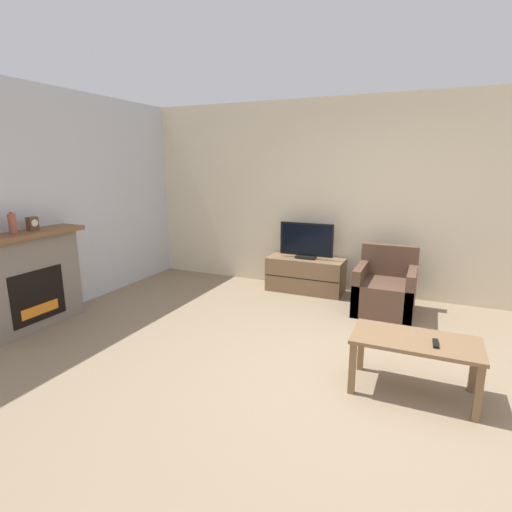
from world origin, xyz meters
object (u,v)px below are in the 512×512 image
object	(u,v)px
fireplace	(28,280)
mantel_vase_centre_left	(12,223)
mantel_clock	(32,224)
tv_stand	(305,275)
tv	(306,242)
armchair	(385,290)
remote	(436,343)
coffee_table	(415,347)

from	to	relation	value
fireplace	mantel_vase_centre_left	xyz separation A→B (m)	(0.02, -0.10, 0.65)
mantel_clock	mantel_vase_centre_left	bearing A→B (deg)	-90.19
tv_stand	tv	xyz separation A→B (m)	(-0.00, -0.00, 0.48)
tv	armchair	bearing A→B (deg)	-17.80
armchair	tv_stand	bearing A→B (deg)	162.11
mantel_clock	remote	size ratio (longest dim) A/B	0.99
mantel_vase_centre_left	tv	xyz separation A→B (m)	(2.41, 2.62, -0.48)
fireplace	tv	bearing A→B (deg)	46.17
fireplace	tv_stand	world-z (taller)	fireplace
fireplace	coffee_table	world-z (taller)	fireplace
armchair	remote	world-z (taller)	armchair
mantel_vase_centre_left	tv_stand	distance (m)	3.69
mantel_clock	remote	world-z (taller)	mantel_clock
remote	coffee_table	bearing A→B (deg)	156.71
fireplace	tv	size ratio (longest dim) A/B	1.69
coffee_table	mantel_clock	bearing A→B (deg)	-177.10
tv	coffee_table	world-z (taller)	tv
fireplace	mantel_clock	xyz separation A→B (m)	(0.02, 0.13, 0.61)
remote	tv_stand	bearing A→B (deg)	124.45
fireplace	mantel_clock	distance (m)	0.63
mantel_vase_centre_left	mantel_clock	xyz separation A→B (m)	(0.00, 0.23, -0.04)
armchair	coffee_table	xyz separation A→B (m)	(0.42, -1.82, 0.13)
tv_stand	tv	size ratio (longest dim) A/B	1.41
mantel_clock	remote	xyz separation A→B (m)	(4.12, 0.15, -0.69)
armchair	remote	bearing A→B (deg)	-73.30
tv	remote	world-z (taller)	tv
fireplace	armchair	distance (m)	4.18
mantel_clock	tv_stand	distance (m)	3.52
mantel_clock	tv	size ratio (longest dim) A/B	0.19
fireplace	tv_stand	distance (m)	3.51
fireplace	mantel_vase_centre_left	size ratio (longest dim) A/B	5.54
coffee_table	remote	size ratio (longest dim) A/B	6.39
fireplace	remote	xyz separation A→B (m)	(4.13, 0.28, -0.08)
armchair	coffee_table	world-z (taller)	armchair
tv_stand	coffee_table	world-z (taller)	tv_stand
fireplace	armchair	size ratio (longest dim) A/B	1.63
tv_stand	remote	distance (m)	2.83
mantel_clock	tv	xyz separation A→B (m)	(2.41, 2.39, -0.44)
armchair	fireplace	bearing A→B (deg)	-148.90
armchair	tv	bearing A→B (deg)	162.20
fireplace	mantel_vase_centre_left	bearing A→B (deg)	-80.34
coffee_table	mantel_vase_centre_left	bearing A→B (deg)	-173.84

